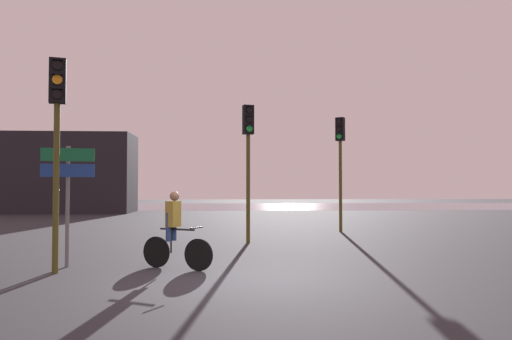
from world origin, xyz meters
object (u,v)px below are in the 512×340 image
at_px(traffic_light_center, 248,147).
at_px(traffic_light_near_left, 57,123).
at_px(direction_sign_post, 68,183).
at_px(traffic_light_far_right, 340,152).
at_px(cyclist, 175,230).
at_px(distant_building, 51,173).

bearing_deg(traffic_light_center, traffic_light_near_left, 38.29).
bearing_deg(traffic_light_near_left, traffic_light_center, -144.23).
bearing_deg(direction_sign_post, traffic_light_center, -145.03).
height_order(traffic_light_center, traffic_light_far_right, traffic_light_far_right).
distance_m(traffic_light_near_left, cyclist, 3.20).
distance_m(traffic_light_near_left, direction_sign_post, 1.43).
relative_size(distant_building, traffic_light_center, 2.55).
height_order(traffic_light_near_left, cyclist, traffic_light_near_left).
distance_m(traffic_light_near_left, traffic_light_far_right, 11.68).
distance_m(distant_building, traffic_light_center, 22.44).
height_order(distant_building, traffic_light_far_right, distant_building).
bearing_deg(cyclist, traffic_light_far_right, 175.43).
distance_m(distant_building, cyclist, 25.83).
relative_size(traffic_light_near_left, direction_sign_post, 1.65).
relative_size(traffic_light_center, traffic_light_far_right, 0.97).
height_order(traffic_light_far_right, cyclist, traffic_light_far_right).
xyz_separation_m(traffic_light_far_right, direction_sign_post, (-7.79, -7.95, -1.26)).
bearing_deg(traffic_light_center, cyclist, 56.37).
distance_m(traffic_light_center, cyclist, 5.51).
relative_size(distant_building, traffic_light_near_left, 2.52).
distance_m(distant_building, direction_sign_post, 24.55).
bearing_deg(traffic_light_near_left, traffic_light_far_right, -147.60).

